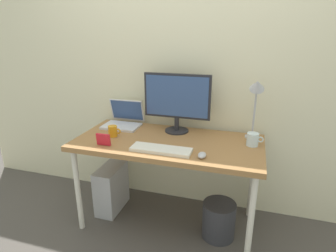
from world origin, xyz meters
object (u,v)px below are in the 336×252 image
(desk_lamp, at_px, (256,95))
(desk, at_px, (168,148))
(monitor, at_px, (177,99))
(glass_cup, at_px, (253,139))
(wastebasket, at_px, (219,220))
(photo_frame, at_px, (103,140))
(computer_tower, at_px, (112,188))
(laptop, at_px, (124,119))
(mouse, at_px, (202,155))
(coffee_mug, at_px, (113,131))
(keyboard, at_px, (161,150))

(desk_lamp, bearing_deg, desk, -160.78)
(monitor, height_order, desk_lamp, desk_lamp)
(glass_cup, relative_size, wastebasket, 0.41)
(monitor, xyz_separation_m, glass_cup, (0.63, -0.13, -0.23))
(glass_cup, bearing_deg, desk_lamp, 92.69)
(photo_frame, height_order, computer_tower, photo_frame)
(glass_cup, relative_size, photo_frame, 1.12)
(monitor, xyz_separation_m, laptop, (-0.50, 0.02, -0.22))
(desk_lamp, height_order, glass_cup, desk_lamp)
(glass_cup, bearing_deg, monitor, 168.03)
(mouse, relative_size, coffee_mug, 0.84)
(monitor, bearing_deg, glass_cup, -11.97)
(desk, bearing_deg, coffee_mug, -174.47)
(laptop, distance_m, wastebasket, 1.18)
(desk, height_order, mouse, mouse)
(laptop, height_order, desk_lamp, desk_lamp)
(keyboard, relative_size, mouse, 4.89)
(desk, relative_size, glass_cup, 11.88)
(desk, bearing_deg, monitor, 87.13)
(coffee_mug, bearing_deg, glass_cup, 6.79)
(monitor, distance_m, desk_lamp, 0.62)
(monitor, relative_size, keyboard, 1.27)
(photo_frame, bearing_deg, coffee_mug, 96.12)
(glass_cup, bearing_deg, computer_tower, -177.48)
(desk_lamp, xyz_separation_m, keyboard, (-0.62, -0.43, -0.35))
(desk, distance_m, glass_cup, 0.65)
(laptop, height_order, mouse, laptop)
(laptop, distance_m, photo_frame, 0.48)
(keyboard, bearing_deg, coffee_mug, 160.28)
(glass_cup, xyz_separation_m, photo_frame, (-1.07, -0.32, -0.00))
(desk_lamp, xyz_separation_m, computer_tower, (-1.18, -0.19, -0.91))
(desk_lamp, distance_m, glass_cup, 0.34)
(glass_cup, xyz_separation_m, wastebasket, (-0.20, -0.15, -0.66))
(wastebasket, bearing_deg, coffee_mug, 179.03)
(glass_cup, bearing_deg, coffee_mug, -173.21)
(desk, distance_m, monitor, 0.41)
(keyboard, bearing_deg, wastebasket, 19.58)
(keyboard, height_order, coffee_mug, coffee_mug)
(monitor, xyz_separation_m, computer_tower, (-0.56, -0.19, -0.83))
(keyboard, bearing_deg, photo_frame, -176.58)
(desk, height_order, laptop, laptop)
(glass_cup, bearing_deg, laptop, 172.31)
(mouse, bearing_deg, desk_lamp, 54.70)
(glass_cup, distance_m, computer_tower, 1.33)
(desk_lamp, height_order, mouse, desk_lamp)
(keyboard, relative_size, coffee_mug, 4.10)
(desk, bearing_deg, laptop, 154.09)
(coffee_mug, bearing_deg, keyboard, -19.72)
(monitor, distance_m, photo_frame, 0.68)
(desk_lamp, distance_m, wastebasket, 1.03)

